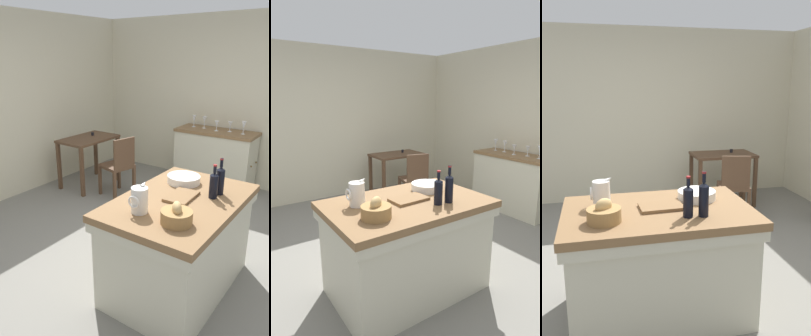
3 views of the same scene
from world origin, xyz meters
TOP-DOWN VIEW (x-y plane):
  - ground_plane at (0.00, 0.00)m, footprint 6.76×6.76m
  - wall_back at (0.00, 2.60)m, footprint 5.32×0.12m
  - island_table at (-0.24, -0.42)m, footprint 1.40×0.91m
  - side_cabinet at (2.26, 0.30)m, footprint 0.52×1.23m
  - writing_desk at (1.16, 1.93)m, footprint 0.91×0.57m
  - wooden_chair at (1.06, 1.26)m, footprint 0.48×0.48m
  - pitcher at (-0.65, -0.28)m, footprint 0.17×0.13m
  - wash_bowl at (0.10, -0.27)m, footprint 0.31×0.31m
  - bread_basket at (-0.64, -0.60)m, footprint 0.23×0.23m
  - cutting_board at (-0.22, -0.42)m, footprint 0.33×0.22m
  - wine_bottle_dark at (0.04, -0.64)m, footprint 0.07×0.07m
  - wine_bottle_amber at (-0.07, -0.63)m, footprint 0.07×0.07m
  - wine_glass_far_left at (2.25, -0.11)m, footprint 0.07×0.07m
  - wine_glass_left at (2.29, 0.11)m, footprint 0.07×0.07m
  - wine_glass_middle at (2.23, 0.29)m, footprint 0.07×0.07m
  - wine_glass_right at (2.30, 0.53)m, footprint 0.07×0.07m
  - wine_glass_far_right at (2.30, 0.71)m, footprint 0.07×0.07m

SIDE VIEW (x-z plane):
  - ground_plane at x=0.00m, z-range 0.00..0.00m
  - side_cabinet at x=2.26m, z-range 0.00..0.91m
  - island_table at x=-0.24m, z-range 0.04..0.90m
  - wooden_chair at x=1.06m, z-range 0.04..0.94m
  - writing_desk at x=1.16m, z-range 0.23..1.06m
  - cutting_board at x=-0.22m, z-range 0.87..0.89m
  - wash_bowl at x=0.10m, z-range 0.87..0.94m
  - bread_basket at x=-0.64m, z-range 0.84..1.01m
  - pitcher at x=-0.65m, z-range 0.85..1.09m
  - wine_bottle_amber at x=-0.07m, z-range 0.84..1.13m
  - wine_bottle_dark at x=0.04m, z-range 0.83..1.16m
  - wine_glass_middle at x=2.23m, z-range 0.93..1.08m
  - wine_glass_left at x=2.29m, z-range 0.93..1.08m
  - wine_glass_far_right at x=2.30m, z-range 0.94..1.12m
  - wine_glass_right at x=2.30m, z-range 0.94..1.12m
  - wine_glass_far_left at x=2.25m, z-range 0.94..1.13m
  - wall_back at x=0.00m, z-range 0.00..2.60m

